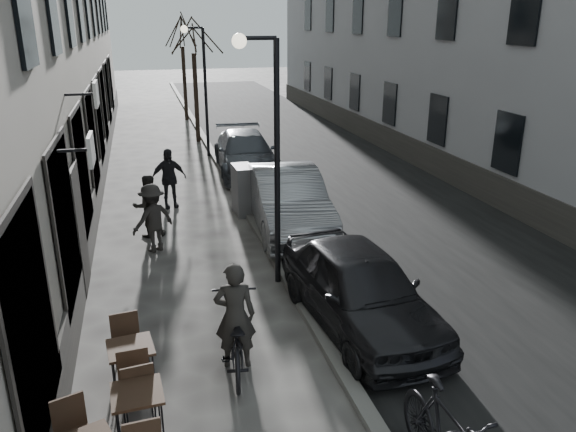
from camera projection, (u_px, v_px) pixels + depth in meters
name	position (u px, v px, depth m)	size (l,w,h in m)	color
road	(313.00, 162.00, 22.12)	(7.30, 60.00, 0.00)	black
kerb	(221.00, 166.00, 21.23)	(0.25, 60.00, 0.12)	slate
streetlamp_near	(268.00, 136.00, 10.98)	(0.90, 0.28, 5.09)	black
streetlamp_far	(201.00, 77.00, 21.93)	(0.90, 0.28, 5.09)	black
tree_near	(193.00, 35.00, 24.18)	(2.40, 2.40, 5.70)	black
tree_far	(182.00, 32.00, 29.65)	(2.40, 2.40, 5.70)	black
bistro_set_b	(139.00, 412.00, 7.33)	(0.70, 1.63, 0.95)	#2F2015
bistro_set_c	(132.00, 364.00, 8.34)	(0.73, 1.64, 0.95)	#2F2015
utility_cabinet	(243.00, 190.00, 16.02)	(0.52, 0.94, 1.42)	slate
bicycle	(236.00, 335.00, 8.99)	(0.73, 2.11, 1.11)	black
cyclist_rider	(235.00, 315.00, 8.87)	(0.66, 0.43, 1.81)	#292623
pedestrian_near	(148.00, 206.00, 14.31)	(0.79, 0.62, 1.63)	black
pedestrian_mid	(153.00, 218.00, 13.39)	(1.08, 0.62, 1.68)	#272422
pedestrian_far	(169.00, 178.00, 16.51)	(1.04, 0.43, 1.78)	black
car_near	(360.00, 288.00, 10.10)	(1.78, 4.43, 1.51)	black
car_mid	(287.00, 200.00, 14.81)	(1.72, 4.92, 1.62)	gray
car_far	(246.00, 153.00, 20.32)	(2.03, 4.98, 1.45)	#3B3F46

